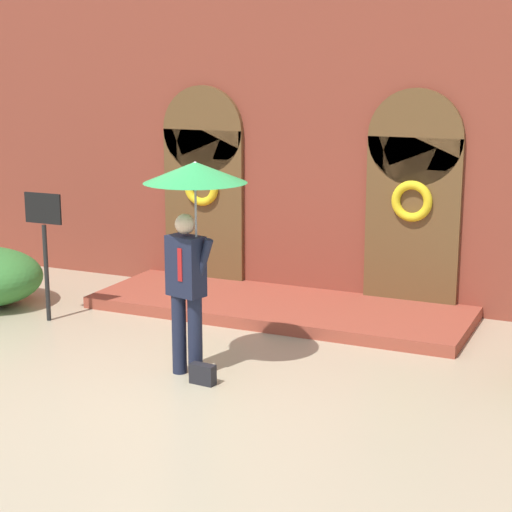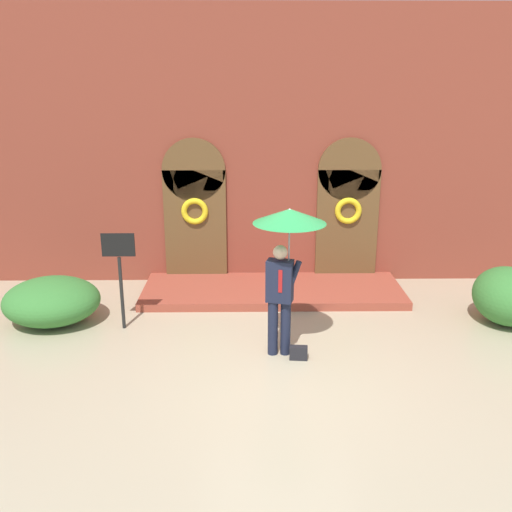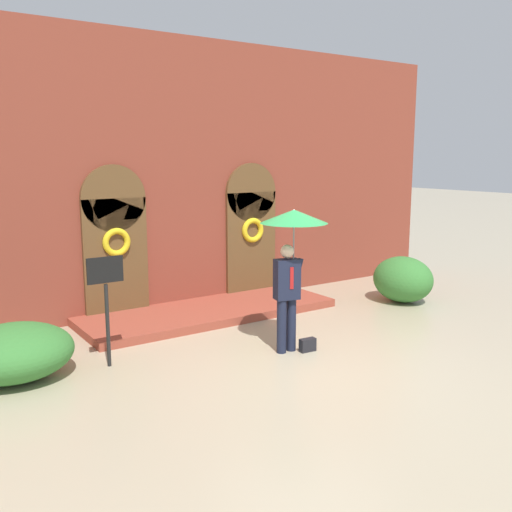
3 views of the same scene
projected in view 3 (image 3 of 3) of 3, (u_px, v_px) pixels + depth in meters
ground_plane at (304, 359)px, 9.12m from camera, size 80.00×80.00×0.00m
building_facade at (182, 181)px, 12.03m from camera, size 14.00×2.30×5.60m
person_with_umbrella at (292, 237)px, 9.21m from camera, size 1.10×1.10×2.36m
handbag at (308, 345)px, 9.47m from camera, size 0.29×0.14×0.22m
sign_post at (106, 293)px, 8.63m from camera, size 0.56×0.06×1.72m
shrub_left at (14, 352)px, 8.25m from camera, size 1.70×1.53×0.81m
shrub_right at (403, 279)px, 12.63m from camera, size 1.18×1.39×1.01m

